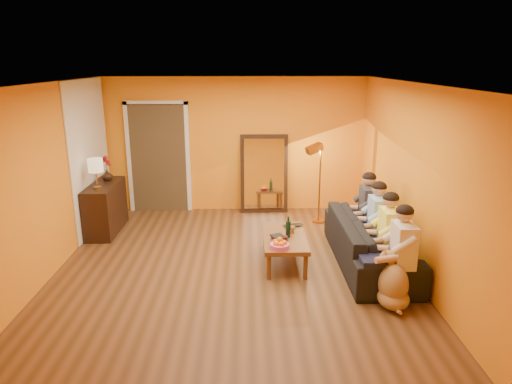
{
  "coord_description": "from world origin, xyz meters",
  "views": [
    {
      "loc": [
        0.22,
        -6.01,
        2.88
      ],
      "look_at": [
        0.35,
        0.5,
        1.0
      ],
      "focal_mm": 32.0,
      "sensor_mm": 36.0,
      "label": 1
    }
  ],
  "objects_px": {
    "person_far_left": "(403,252)",
    "person_mid_right": "(378,222)",
    "laptop": "(294,226)",
    "person_far_right": "(368,210)",
    "dog": "(393,279)",
    "table_lamp": "(96,174)",
    "sofa": "(370,242)",
    "floor_lamp": "(320,184)",
    "tumbler": "(292,230)",
    "vase": "(107,175)",
    "mirror_frame": "(264,173)",
    "coffee_table": "(284,249)",
    "wine_bottle": "(288,227)",
    "person_mid_left": "(389,236)",
    "sideboard": "(106,208)"
  },
  "relations": [
    {
      "from": "laptop",
      "to": "sideboard",
      "type": "bearing_deg",
      "value": 142.26
    },
    {
      "from": "table_lamp",
      "to": "laptop",
      "type": "relative_size",
      "value": 1.66
    },
    {
      "from": "coffee_table",
      "to": "person_far_right",
      "type": "xyz_separation_m",
      "value": [
        1.37,
        0.58,
        0.4
      ]
    },
    {
      "from": "person_mid_right",
      "to": "laptop",
      "type": "bearing_deg",
      "value": 165.14
    },
    {
      "from": "tumbler",
      "to": "vase",
      "type": "bearing_deg",
      "value": 154.58
    },
    {
      "from": "person_mid_right",
      "to": "sofa",
      "type": "bearing_deg",
      "value": -142.43
    },
    {
      "from": "person_far_left",
      "to": "wine_bottle",
      "type": "bearing_deg",
      "value": 142.46
    },
    {
      "from": "table_lamp",
      "to": "person_mid_right",
      "type": "relative_size",
      "value": 0.42
    },
    {
      "from": "dog",
      "to": "person_far_right",
      "type": "xyz_separation_m",
      "value": [
        0.15,
        1.85,
        0.26
      ]
    },
    {
      "from": "mirror_frame",
      "to": "wine_bottle",
      "type": "distance_m",
      "value": 2.5
    },
    {
      "from": "coffee_table",
      "to": "floor_lamp",
      "type": "height_order",
      "value": "floor_lamp"
    },
    {
      "from": "sofa",
      "to": "person_mid_left",
      "type": "relative_size",
      "value": 1.93
    },
    {
      "from": "mirror_frame",
      "to": "person_far_right",
      "type": "height_order",
      "value": "mirror_frame"
    },
    {
      "from": "sofa",
      "to": "vase",
      "type": "relative_size",
      "value": 12.18
    },
    {
      "from": "person_mid_right",
      "to": "dog",
      "type": "bearing_deg",
      "value": -96.8
    },
    {
      "from": "tumbler",
      "to": "coffee_table",
      "type": "bearing_deg",
      "value": -135.0
    },
    {
      "from": "sofa",
      "to": "person_far_left",
      "type": "relative_size",
      "value": 1.93
    },
    {
      "from": "laptop",
      "to": "vase",
      "type": "xyz_separation_m",
      "value": [
        -3.18,
        1.25,
        0.51
      ]
    },
    {
      "from": "floor_lamp",
      "to": "sideboard",
      "type": "bearing_deg",
      "value": 169.28
    },
    {
      "from": "person_mid_left",
      "to": "vase",
      "type": "height_order",
      "value": "person_mid_left"
    },
    {
      "from": "sideboard",
      "to": "floor_lamp",
      "type": "height_order",
      "value": "floor_lamp"
    },
    {
      "from": "table_lamp",
      "to": "sofa",
      "type": "bearing_deg",
      "value": -14.77
    },
    {
      "from": "sofa",
      "to": "dog",
      "type": "distance_m",
      "value": 1.2
    },
    {
      "from": "person_far_left",
      "to": "person_mid_right",
      "type": "distance_m",
      "value": 1.1
    },
    {
      "from": "floor_lamp",
      "to": "laptop",
      "type": "relative_size",
      "value": 4.68
    },
    {
      "from": "laptop",
      "to": "dog",
      "type": "bearing_deg",
      "value": -77.49
    },
    {
      "from": "coffee_table",
      "to": "vase",
      "type": "bearing_deg",
      "value": 151.9
    },
    {
      "from": "mirror_frame",
      "to": "vase",
      "type": "height_order",
      "value": "mirror_frame"
    },
    {
      "from": "table_lamp",
      "to": "sofa",
      "type": "distance_m",
      "value": 4.45
    },
    {
      "from": "wine_bottle",
      "to": "vase",
      "type": "height_order",
      "value": "vase"
    },
    {
      "from": "floor_lamp",
      "to": "tumbler",
      "type": "height_order",
      "value": "floor_lamp"
    },
    {
      "from": "laptop",
      "to": "person_far_right",
      "type": "bearing_deg",
      "value": -9.16
    },
    {
      "from": "person_mid_left",
      "to": "sofa",
      "type": "bearing_deg",
      "value": 106.11
    },
    {
      "from": "table_lamp",
      "to": "vase",
      "type": "relative_size",
      "value": 2.63
    },
    {
      "from": "sofa",
      "to": "wine_bottle",
      "type": "bearing_deg",
      "value": 89.22
    },
    {
      "from": "mirror_frame",
      "to": "person_far_left",
      "type": "xyz_separation_m",
      "value": [
        1.58,
        -3.5,
        -0.15
      ]
    },
    {
      "from": "tumbler",
      "to": "person_mid_left",
      "type": "bearing_deg",
      "value": -26.93
    },
    {
      "from": "coffee_table",
      "to": "wine_bottle",
      "type": "distance_m",
      "value": 0.37
    },
    {
      "from": "table_lamp",
      "to": "person_mid_right",
      "type": "distance_m",
      "value": 4.51
    },
    {
      "from": "person_far_left",
      "to": "vase",
      "type": "bearing_deg",
      "value": 148.6
    },
    {
      "from": "mirror_frame",
      "to": "floor_lamp",
      "type": "height_order",
      "value": "mirror_frame"
    },
    {
      "from": "mirror_frame",
      "to": "dog",
      "type": "bearing_deg",
      "value": -68.9
    },
    {
      "from": "wine_bottle",
      "to": "mirror_frame",
      "type": "bearing_deg",
      "value": 95.93
    },
    {
      "from": "sofa",
      "to": "person_far_right",
      "type": "xyz_separation_m",
      "value": [
        0.13,
        0.65,
        0.27
      ]
    },
    {
      "from": "dog",
      "to": "person_mid_left",
      "type": "relative_size",
      "value": 0.57
    },
    {
      "from": "table_lamp",
      "to": "sideboard",
      "type": "bearing_deg",
      "value": 90.0
    },
    {
      "from": "tumbler",
      "to": "vase",
      "type": "distance_m",
      "value": 3.48
    },
    {
      "from": "wine_bottle",
      "to": "laptop",
      "type": "height_order",
      "value": "wine_bottle"
    },
    {
      "from": "sideboard",
      "to": "vase",
      "type": "height_order",
      "value": "vase"
    },
    {
      "from": "person_mid_right",
      "to": "floor_lamp",
      "type": "bearing_deg",
      "value": 109.24
    }
  ]
}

